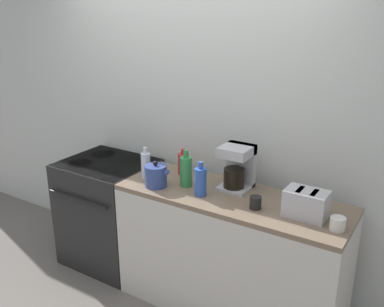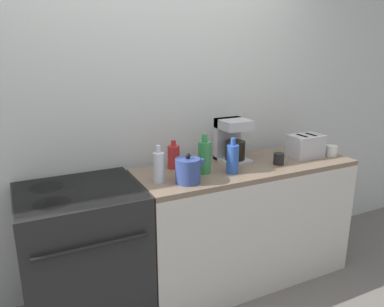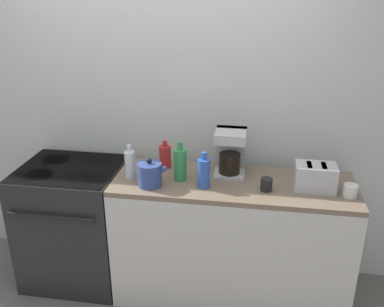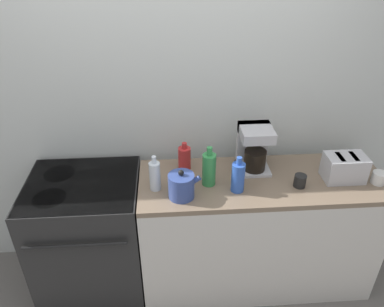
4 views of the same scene
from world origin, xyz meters
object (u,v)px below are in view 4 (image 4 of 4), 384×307
object	(u,v)px
kettle	(182,186)
stove	(90,235)
cup_black	(300,181)
bottle_blue	(238,177)
bottle_red	(184,158)
bottle_clear	(155,176)
bottle_green	(209,169)
toaster	(344,168)
coffee_maker	(254,147)
cup_white	(379,178)

from	to	relation	value
kettle	stove	bearing A→B (deg)	164.96
kettle	cup_black	xyz separation A→B (m)	(0.77, 0.05, -0.04)
stove	cup_black	bearing A→B (deg)	-5.03
bottle_blue	bottle_red	distance (m)	0.42
stove	kettle	size ratio (longest dim) A/B	4.58
kettle	bottle_clear	bearing A→B (deg)	150.96
bottle_red	bottle_green	distance (m)	0.24
toaster	bottle_red	world-z (taller)	bottle_red
bottle_green	stove	bearing A→B (deg)	176.28
stove	bottle_red	world-z (taller)	bottle_red
stove	bottle_green	bearing A→B (deg)	-3.72
coffee_maker	cup_black	distance (m)	0.38
stove	kettle	xyz separation A→B (m)	(0.66, -0.18, 0.54)
coffee_maker	bottle_clear	size ratio (longest dim) A/B	1.31
kettle	coffee_maker	distance (m)	0.60
stove	coffee_maker	bearing A→B (deg)	5.90
stove	bottle_red	xyz separation A→B (m)	(0.69, 0.13, 0.54)
bottle_red	cup_white	world-z (taller)	bottle_red
kettle	bottle_clear	distance (m)	0.19
cup_black	bottle_clear	bearing A→B (deg)	177.56
coffee_maker	bottle_green	xyz separation A→B (m)	(-0.33, -0.18, -0.05)
toaster	bottle_red	xyz separation A→B (m)	(-1.04, 0.20, -0.00)
bottle_clear	bottle_red	world-z (taller)	bottle_clear
bottle_green	coffee_maker	bearing A→B (deg)	28.20
bottle_blue	bottle_clear	world-z (taller)	bottle_blue
stove	bottle_blue	bearing A→B (deg)	-7.77
bottle_clear	bottle_blue	bearing A→B (deg)	-5.77
kettle	cup_white	world-z (taller)	kettle
kettle	cup_white	distance (m)	1.29
kettle	cup_black	world-z (taller)	kettle
stove	bottle_red	distance (m)	0.89
coffee_maker	cup_black	size ratio (longest dim) A/B	3.80
stove	cup_white	world-z (taller)	cup_white
toaster	cup_black	bearing A→B (deg)	-168.71
toaster	cup_white	xyz separation A→B (m)	(0.21, -0.06, -0.05)
bottle_clear	bottle_green	distance (m)	0.35
toaster	bottle_clear	bearing A→B (deg)	-178.96
coffee_maker	bottle_red	world-z (taller)	coffee_maker
bottle_green	cup_white	world-z (taller)	bottle_green
bottle_red	cup_white	xyz separation A→B (m)	(1.26, -0.26, -0.05)
bottle_red	bottle_blue	bearing A→B (deg)	-40.36
stove	coffee_maker	distance (m)	1.33
kettle	cup_black	distance (m)	0.77
stove	bottle_clear	distance (m)	0.75
bottle_blue	kettle	bearing A→B (deg)	-173.85
coffee_maker	bottle_clear	world-z (taller)	coffee_maker
stove	bottle_green	xyz separation A→B (m)	(0.84, -0.05, 0.57)
bottle_blue	bottle_green	world-z (taller)	bottle_green
kettle	bottle_red	world-z (taller)	bottle_red
kettle	bottle_blue	bearing A→B (deg)	6.15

